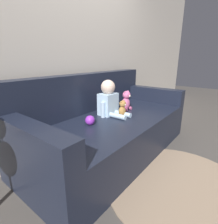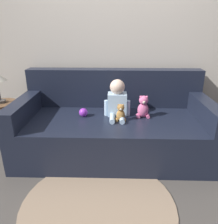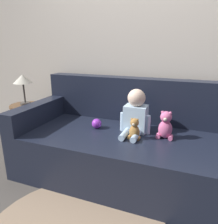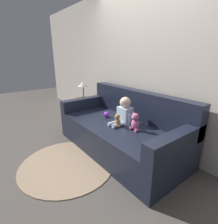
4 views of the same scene
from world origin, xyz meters
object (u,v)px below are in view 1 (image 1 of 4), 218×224
object	(u,v)px
teddy_bear_brown	(122,109)
plush_toy_side	(126,101)
person_baby	(109,100)
couch	(108,127)
toy_ball	(90,120)

from	to	relation	value
teddy_bear_brown	plush_toy_side	distance (m)	0.28
teddy_bear_brown	person_baby	bearing A→B (deg)	102.69
person_baby	teddy_bear_brown	bearing A→B (deg)	-77.31
couch	teddy_bear_brown	xyz separation A→B (m)	(0.08, -0.15, 0.23)
couch	plush_toy_side	distance (m)	0.42
plush_toy_side	toy_ball	xyz separation A→B (m)	(-0.67, 0.00, -0.07)
couch	plush_toy_side	world-z (taller)	couch
teddy_bear_brown	plush_toy_side	world-z (taller)	plush_toy_side
person_baby	toy_ball	bearing A→B (deg)	-172.20
couch	toy_ball	xyz separation A→B (m)	(-0.34, -0.04, 0.19)
teddy_bear_brown	plush_toy_side	xyz separation A→B (m)	(0.25, 0.11, 0.03)
toy_ball	person_baby	bearing A→B (deg)	7.80
person_baby	teddy_bear_brown	xyz separation A→B (m)	(0.04, -0.17, -0.09)
couch	toy_ball	bearing A→B (deg)	-173.82
couch	plush_toy_side	xyz separation A→B (m)	(0.33, -0.04, 0.26)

